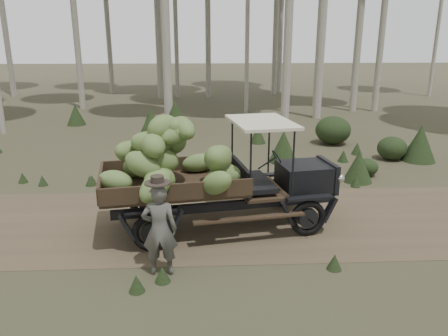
{
  "coord_description": "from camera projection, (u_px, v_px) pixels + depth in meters",
  "views": [
    {
      "loc": [
        1.2,
        -9.03,
        3.99
      ],
      "look_at": [
        1.64,
        -0.27,
        1.34
      ],
      "focal_mm": 35.0,
      "sensor_mm": 36.0,
      "label": 1
    }
  ],
  "objects": [
    {
      "name": "ground",
      "position": [
        150.0,
        223.0,
        9.73
      ],
      "size": [
        120.0,
        120.0,
        0.0
      ],
      "primitive_type": "plane",
      "color": "#473D2B",
      "rests_on": "ground"
    },
    {
      "name": "undergrowth",
      "position": [
        139.0,
        215.0,
        8.71
      ],
      "size": [
        25.02,
        23.36,
        1.4
      ],
      "color": "#233319",
      "rests_on": "ground"
    },
    {
      "name": "farmer",
      "position": [
        160.0,
        229.0,
        7.42
      ],
      "size": [
        0.6,
        0.44,
        1.8
      ],
      "rotation": [
        0.0,
        0.0,
        3.14
      ],
      "color": "#4E4D48",
      "rests_on": "ground"
    },
    {
      "name": "banana_truck",
      "position": [
        195.0,
        165.0,
        8.97
      ],
      "size": [
        5.24,
        2.9,
        2.57
      ],
      "rotation": [
        0.0,
        0.0,
        0.17
      ],
      "color": "black",
      "rests_on": "ground"
    },
    {
      "name": "dirt_track",
      "position": [
        150.0,
        223.0,
        9.73
      ],
      "size": [
        70.0,
        4.0,
        0.01
      ],
      "primitive_type": "cube",
      "color": "brown",
      "rests_on": "ground"
    }
  ]
}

